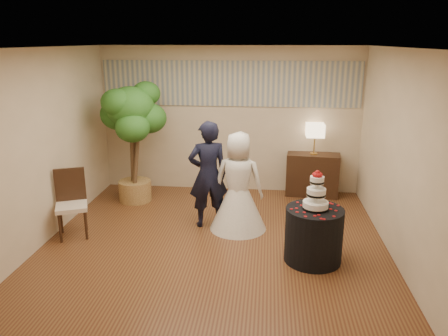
# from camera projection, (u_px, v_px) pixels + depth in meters

# --- Properties ---
(floor) EXTENTS (5.00, 5.00, 0.00)m
(floor) POSITION_uv_depth(u_px,v_px,m) (215.00, 243.00, 6.46)
(floor) COLOR brown
(floor) RESTS_ON ground
(ceiling) EXTENTS (5.00, 5.00, 0.00)m
(ceiling) POSITION_uv_depth(u_px,v_px,m) (213.00, 47.00, 5.67)
(ceiling) COLOR white
(ceiling) RESTS_ON wall_back
(wall_back) EXTENTS (5.00, 0.06, 2.80)m
(wall_back) POSITION_uv_depth(u_px,v_px,m) (230.00, 120.00, 8.45)
(wall_back) COLOR beige
(wall_back) RESTS_ON ground
(wall_front) EXTENTS (5.00, 0.06, 2.80)m
(wall_front) POSITION_uv_depth(u_px,v_px,m) (177.00, 224.00, 3.68)
(wall_front) COLOR beige
(wall_front) RESTS_ON ground
(wall_left) EXTENTS (0.06, 5.00, 2.80)m
(wall_left) POSITION_uv_depth(u_px,v_px,m) (43.00, 147.00, 6.31)
(wall_left) COLOR beige
(wall_left) RESTS_ON ground
(wall_right) EXTENTS (0.06, 5.00, 2.80)m
(wall_right) POSITION_uv_depth(u_px,v_px,m) (400.00, 156.00, 5.82)
(wall_right) COLOR beige
(wall_right) RESTS_ON ground
(mural_border) EXTENTS (4.90, 0.02, 0.85)m
(mural_border) POSITION_uv_depth(u_px,v_px,m) (230.00, 84.00, 8.23)
(mural_border) COLOR #9FA093
(mural_border) RESTS_ON wall_back
(groom) EXTENTS (0.72, 0.59, 1.72)m
(groom) POSITION_uv_depth(u_px,v_px,m) (208.00, 175.00, 6.86)
(groom) COLOR black
(groom) RESTS_ON floor
(bride) EXTENTS (1.00, 1.00, 1.57)m
(bride) POSITION_uv_depth(u_px,v_px,m) (238.00, 182.00, 6.76)
(bride) COLOR white
(bride) RESTS_ON floor
(cake_table) EXTENTS (0.97, 0.97, 0.75)m
(cake_table) POSITION_uv_depth(u_px,v_px,m) (314.00, 235.00, 5.86)
(cake_table) COLOR black
(cake_table) RESTS_ON floor
(wedding_cake) EXTENTS (0.34, 0.34, 0.53)m
(wedding_cake) POSITION_uv_depth(u_px,v_px,m) (316.00, 190.00, 5.68)
(wedding_cake) COLOR white
(wedding_cake) RESTS_ON cake_table
(console) EXTENTS (1.02, 0.54, 0.82)m
(console) POSITION_uv_depth(u_px,v_px,m) (312.00, 175.00, 8.37)
(console) COLOR #311D11
(console) RESTS_ON floor
(table_lamp) EXTENTS (0.33, 0.33, 0.58)m
(table_lamp) POSITION_uv_depth(u_px,v_px,m) (315.00, 139.00, 8.17)
(table_lamp) COLOR beige
(table_lamp) RESTS_ON console
(ficus_tree) EXTENTS (1.42, 1.42, 2.24)m
(ficus_tree) POSITION_uv_depth(u_px,v_px,m) (132.00, 142.00, 7.88)
(ficus_tree) COLOR #2B631F
(ficus_tree) RESTS_ON floor
(side_chair) EXTENTS (0.62, 0.64, 1.03)m
(side_chair) POSITION_uv_depth(u_px,v_px,m) (71.00, 205.00, 6.57)
(side_chair) COLOR #311D11
(side_chair) RESTS_ON floor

